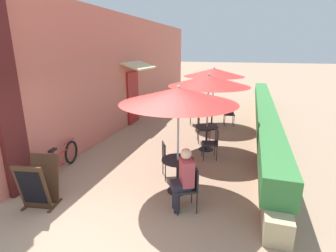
{
  "coord_description": "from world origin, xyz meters",
  "views": [
    {
      "loc": [
        2.14,
        -3.27,
        2.96
      ],
      "look_at": [
        0.15,
        3.08,
        1.0
      ],
      "focal_mm": 28.0,
      "sensor_mm": 36.0,
      "label": 1
    }
  ],
  "objects_px": {
    "patio_table_mid": "(207,134)",
    "bicycle_leaning": "(61,159)",
    "patio_umbrella_mid": "(209,81)",
    "cafe_chair_near_left": "(168,157)",
    "patio_table_near": "(178,170)",
    "menu_board": "(39,183)",
    "coffee_cup_far": "(212,105)",
    "patio_umbrella_far": "(214,72)",
    "patio_umbrella_near": "(179,95)",
    "cafe_chair_near_right": "(189,185)",
    "seated_patron_near_right": "(184,177)",
    "cafe_chair_far_right": "(229,112)",
    "cafe_chair_mid_right": "(202,127)",
    "cafe_chair_far_left": "(195,112)",
    "cafe_chair_mid_left": "(213,141)",
    "patio_table_far": "(212,113)"
  },
  "relations": [
    {
      "from": "seated_patron_near_right",
      "to": "cafe_chair_far_right",
      "type": "distance_m",
      "value": 6.27
    },
    {
      "from": "cafe_chair_mid_left",
      "to": "patio_umbrella_mid",
      "type": "bearing_deg",
      "value": 6.4
    },
    {
      "from": "patio_umbrella_far",
      "to": "cafe_chair_far_left",
      "type": "bearing_deg",
      "value": -162.39
    },
    {
      "from": "cafe_chair_mid_right",
      "to": "cafe_chair_near_right",
      "type": "bearing_deg",
      "value": -9.66
    },
    {
      "from": "cafe_chair_near_right",
      "to": "cafe_chair_far_left",
      "type": "xyz_separation_m",
      "value": [
        -1.09,
        5.79,
        0.0
      ]
    },
    {
      "from": "cafe_chair_far_left",
      "to": "cafe_chair_mid_right",
      "type": "bearing_deg",
      "value": -83.68
    },
    {
      "from": "patio_table_near",
      "to": "menu_board",
      "type": "distance_m",
      "value": 2.75
    },
    {
      "from": "patio_umbrella_far",
      "to": "cafe_chair_far_right",
      "type": "distance_m",
      "value": 1.72
    },
    {
      "from": "menu_board",
      "to": "cafe_chair_near_right",
      "type": "bearing_deg",
      "value": 4.48
    },
    {
      "from": "seated_patron_near_right",
      "to": "menu_board",
      "type": "distance_m",
      "value": 2.79
    },
    {
      "from": "coffee_cup_far",
      "to": "bicycle_leaning",
      "type": "xyz_separation_m",
      "value": [
        -2.94,
        -5.56,
        -0.46
      ]
    },
    {
      "from": "cafe_chair_mid_right",
      "to": "cafe_chair_far_left",
      "type": "height_order",
      "value": "same"
    },
    {
      "from": "patio_umbrella_near",
      "to": "coffee_cup_far",
      "type": "height_order",
      "value": "patio_umbrella_near"
    },
    {
      "from": "patio_umbrella_mid",
      "to": "cafe_chair_mid_left",
      "type": "distance_m",
      "value": 1.72
    },
    {
      "from": "bicycle_leaning",
      "to": "cafe_chair_mid_right",
      "type": "bearing_deg",
      "value": 38.55
    },
    {
      "from": "patio_umbrella_far",
      "to": "menu_board",
      "type": "xyz_separation_m",
      "value": [
        -2.36,
        -6.75,
        -1.62
      ]
    },
    {
      "from": "patio_table_near",
      "to": "menu_board",
      "type": "xyz_separation_m",
      "value": [
        -2.41,
        -1.31,
        -0.03
      ]
    },
    {
      "from": "cafe_chair_far_left",
      "to": "patio_umbrella_far",
      "type": "bearing_deg",
      "value": 6.4
    },
    {
      "from": "seated_patron_near_right",
      "to": "patio_table_far",
      "type": "height_order",
      "value": "seated_patron_near_right"
    },
    {
      "from": "patio_table_mid",
      "to": "bicycle_leaning",
      "type": "height_order",
      "value": "patio_table_mid"
    },
    {
      "from": "cafe_chair_far_right",
      "to": "menu_board",
      "type": "relative_size",
      "value": 0.9
    },
    {
      "from": "patio_umbrella_near",
      "to": "cafe_chair_far_right",
      "type": "relative_size",
      "value": 2.69
    },
    {
      "from": "patio_umbrella_mid",
      "to": "cafe_chair_near_left",
      "type": "bearing_deg",
      "value": -105.51
    },
    {
      "from": "patio_table_near",
      "to": "patio_table_far",
      "type": "relative_size",
      "value": 1.0
    },
    {
      "from": "cafe_chair_near_left",
      "to": "coffee_cup_far",
      "type": "height_order",
      "value": "cafe_chair_near_left"
    },
    {
      "from": "cafe_chair_mid_left",
      "to": "cafe_chair_far_right",
      "type": "xyz_separation_m",
      "value": [
        0.15,
        3.65,
        0.0
      ]
    },
    {
      "from": "patio_table_near",
      "to": "patio_table_mid",
      "type": "xyz_separation_m",
      "value": [
        0.18,
        2.62,
        0.0
      ]
    },
    {
      "from": "patio_table_near",
      "to": "cafe_chair_mid_right",
      "type": "height_order",
      "value": "cafe_chair_mid_right"
    },
    {
      "from": "cafe_chair_near_right",
      "to": "seated_patron_near_right",
      "type": "relative_size",
      "value": 0.7
    },
    {
      "from": "menu_board",
      "to": "patio_umbrella_far",
      "type": "bearing_deg",
      "value": 60.31
    },
    {
      "from": "cafe_chair_mid_left",
      "to": "patio_umbrella_far",
      "type": "distance_m",
      "value": 3.83
    },
    {
      "from": "cafe_chair_near_left",
      "to": "cafe_chair_mid_right",
      "type": "bearing_deg",
      "value": 146.02
    },
    {
      "from": "patio_table_mid",
      "to": "cafe_chair_far_right",
      "type": "bearing_deg",
      "value": 82.2
    },
    {
      "from": "menu_board",
      "to": "cafe_chair_far_left",
      "type": "bearing_deg",
      "value": 64.96
    },
    {
      "from": "patio_umbrella_near",
      "to": "cafe_chair_mid_right",
      "type": "relative_size",
      "value": 2.69
    },
    {
      "from": "coffee_cup_far",
      "to": "patio_table_near",
      "type": "bearing_deg",
      "value": -89.19
    },
    {
      "from": "cafe_chair_near_right",
      "to": "patio_table_far",
      "type": "bearing_deg",
      "value": -23.42
    },
    {
      "from": "patio_table_near",
      "to": "patio_umbrella_near",
      "type": "xyz_separation_m",
      "value": [
        -0.0,
        -0.0,
        1.59
      ]
    },
    {
      "from": "seated_patron_near_right",
      "to": "patio_table_far",
      "type": "bearing_deg",
      "value": -24.39
    },
    {
      "from": "cafe_chair_near_right",
      "to": "cafe_chair_mid_left",
      "type": "xyz_separation_m",
      "value": [
        0.07,
        2.55,
        0.0
      ]
    },
    {
      "from": "patio_table_near",
      "to": "cafe_chair_mid_left",
      "type": "relative_size",
      "value": 0.85
    },
    {
      "from": "patio_umbrella_mid",
      "to": "cafe_chair_far_left",
      "type": "distance_m",
      "value": 3.18
    },
    {
      "from": "cafe_chair_mid_left",
      "to": "menu_board",
      "type": "xyz_separation_m",
      "value": [
        -2.86,
        -3.3,
        -0.04
      ]
    },
    {
      "from": "cafe_chair_far_right",
      "to": "patio_table_mid",
      "type": "bearing_deg",
      "value": 70.99
    },
    {
      "from": "patio_umbrella_far",
      "to": "cafe_chair_far_left",
      "type": "xyz_separation_m",
      "value": [
        -0.65,
        -0.21,
        -1.58
      ]
    },
    {
      "from": "patio_table_near",
      "to": "cafe_chair_near_left",
      "type": "bearing_deg",
      "value": 124.0
    },
    {
      "from": "cafe_chair_near_right",
      "to": "menu_board",
      "type": "height_order",
      "value": "menu_board"
    },
    {
      "from": "coffee_cup_far",
      "to": "cafe_chair_far_right",
      "type": "bearing_deg",
      "value": 3.26
    },
    {
      "from": "patio_table_near",
      "to": "cafe_chair_near_right",
      "type": "xyz_separation_m",
      "value": [
        0.38,
        -0.57,
        0.01
      ]
    },
    {
      "from": "patio_table_far",
      "to": "cafe_chair_far_right",
      "type": "xyz_separation_m",
      "value": [
        0.65,
        0.21,
        0.01
      ]
    }
  ]
}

